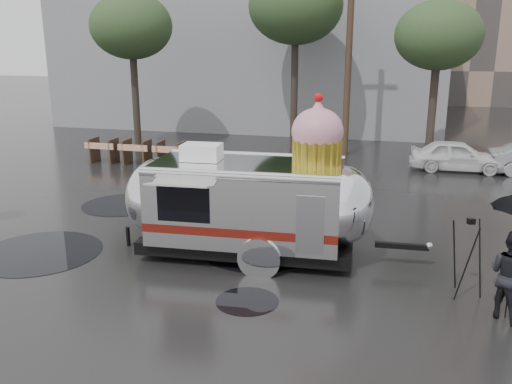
# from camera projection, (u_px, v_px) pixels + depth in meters

# --- Properties ---
(ground) EXTENTS (120.00, 120.00, 0.00)m
(ground) POSITION_uv_depth(u_px,v_px,m) (163.00, 277.00, 11.60)
(ground) COLOR black
(ground) RESTS_ON ground
(puddles) EXTENTS (7.93, 7.06, 0.01)m
(puddles) POSITION_uv_depth(u_px,v_px,m) (144.00, 240.00, 13.76)
(puddles) COLOR black
(puddles) RESTS_ON ground
(grey_building) EXTENTS (22.00, 12.00, 13.00)m
(grey_building) POSITION_uv_depth(u_px,v_px,m) (258.00, 14.00, 33.20)
(grey_building) COLOR slate
(grey_building) RESTS_ON ground
(utility_pole) EXTENTS (1.60, 0.28, 9.00)m
(utility_pole) POSITION_uv_depth(u_px,v_px,m) (349.00, 47.00, 22.81)
(utility_pole) COLOR #473323
(utility_pole) RESTS_ON ground
(tree_left) EXTENTS (3.64, 3.64, 6.95)m
(tree_left) POSITION_uv_depth(u_px,v_px,m) (131.00, 27.00, 23.93)
(tree_left) COLOR #382D26
(tree_left) RESTS_ON ground
(tree_mid) EXTENTS (4.20, 4.20, 8.03)m
(tree_mid) POSITION_uv_depth(u_px,v_px,m) (296.00, 7.00, 23.88)
(tree_mid) COLOR #382D26
(tree_mid) RESTS_ON ground
(tree_right) EXTENTS (3.36, 3.36, 6.42)m
(tree_right) POSITION_uv_depth(u_px,v_px,m) (439.00, 36.00, 20.91)
(tree_right) COLOR #382D26
(tree_right) RESTS_ON ground
(barricade_row) EXTENTS (4.30, 0.80, 1.00)m
(barricade_row) POSITION_uv_depth(u_px,v_px,m) (137.00, 152.00, 22.09)
(barricade_row) COLOR #473323
(barricade_row) RESTS_ON ground
(airstream_trailer) EXTENTS (7.22, 2.98, 3.89)m
(airstream_trailer) POSITION_uv_depth(u_px,v_px,m) (251.00, 200.00, 12.41)
(airstream_trailer) COLOR silver
(airstream_trailer) RESTS_ON ground
(person_right) EXTENTS (0.89, 0.90, 1.69)m
(person_right) POSITION_uv_depth(u_px,v_px,m) (511.00, 275.00, 9.67)
(person_right) COLOR black
(person_right) RESTS_ON ground
(tripod) EXTENTS (0.66, 0.61, 1.61)m
(tripod) POSITION_uv_depth(u_px,v_px,m) (468.00, 249.00, 10.51)
(tripod) COLOR black
(tripod) RESTS_ON ground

